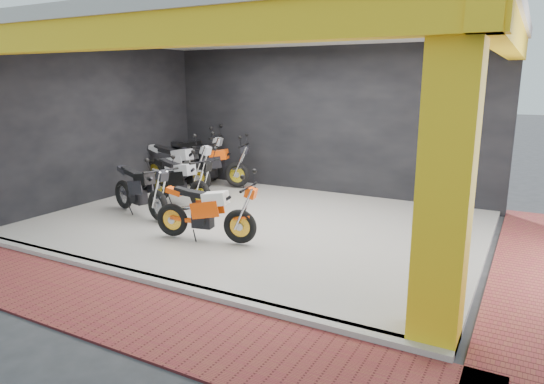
# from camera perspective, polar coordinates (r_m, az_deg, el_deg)

# --- Properties ---
(ground) EXTENTS (80.00, 80.00, 0.00)m
(ground) POSITION_cam_1_polar(r_m,az_deg,el_deg) (7.70, -9.20, -7.84)
(ground) COLOR #2D2D30
(ground) RESTS_ON ground
(showroom_floor) EXTENTS (8.00, 6.00, 0.10)m
(showroom_floor) POSITION_cam_1_polar(r_m,az_deg,el_deg) (9.26, -1.63, -3.77)
(showroom_floor) COLOR beige
(showroom_floor) RESTS_ON ground
(showroom_ceiling) EXTENTS (8.40, 6.40, 0.20)m
(showroom_ceiling) POSITION_cam_1_polar(r_m,az_deg,el_deg) (8.91, -1.79, 18.66)
(showroom_ceiling) COLOR beige
(showroom_ceiling) RESTS_ON corner_column
(back_wall) EXTENTS (8.20, 0.20, 3.50)m
(back_wall) POSITION_cam_1_polar(r_m,az_deg,el_deg) (11.69, 6.05, 8.15)
(back_wall) COLOR black
(back_wall) RESTS_ON ground
(left_wall) EXTENTS (0.20, 6.20, 3.50)m
(left_wall) POSITION_cam_1_polar(r_m,az_deg,el_deg) (11.53, -19.74, 7.41)
(left_wall) COLOR black
(left_wall) RESTS_ON ground
(corner_column) EXTENTS (0.50, 0.50, 3.50)m
(corner_column) POSITION_cam_1_polar(r_m,az_deg,el_deg) (5.05, 19.84, 1.21)
(corner_column) COLOR yellow
(corner_column) RESTS_ON ground
(header_beam_front) EXTENTS (8.40, 0.30, 0.40)m
(header_beam_front) POSITION_cam_1_polar(r_m,az_deg,el_deg) (6.48, -15.97, 17.69)
(header_beam_front) COLOR yellow
(header_beam_front) RESTS_ON corner_column
(header_beam_right) EXTENTS (0.30, 6.40, 0.40)m
(header_beam_right) POSITION_cam_1_polar(r_m,az_deg,el_deg) (7.69, 26.07, 16.08)
(header_beam_right) COLOR yellow
(header_beam_right) RESTS_ON corner_column
(floor_kerb) EXTENTS (8.00, 0.20, 0.10)m
(floor_kerb) POSITION_cam_1_polar(r_m,az_deg,el_deg) (6.97, -14.41, -9.93)
(floor_kerb) COLOR beige
(floor_kerb) RESTS_ON ground
(paver_front) EXTENTS (9.00, 1.40, 0.03)m
(paver_front) POSITION_cam_1_polar(r_m,az_deg,el_deg) (6.49, -19.17, -12.36)
(paver_front) COLOR maroon
(paver_front) RESTS_ON ground
(moto_hero) EXTENTS (2.01, 1.04, 1.17)m
(moto_hero) POSITION_cam_1_polar(r_m,az_deg,el_deg) (7.82, -3.82, -2.12)
(moto_hero) COLOR #FF4D0A
(moto_hero) RESTS_ON showroom_floor
(moto_row_a) EXTENTS (2.18, 1.19, 1.26)m
(moto_row_a) POSITION_cam_1_polar(r_m,az_deg,el_deg) (9.96, -8.50, 1.33)
(moto_row_a) COLOR black
(moto_row_a) RESTS_ON showroom_floor
(moto_row_b) EXTENTS (2.12, 1.26, 1.22)m
(moto_row_b) POSITION_cam_1_polar(r_m,az_deg,el_deg) (9.31, -13.36, 0.17)
(moto_row_b) COLOR black
(moto_row_b) RESTS_ON showroom_floor
(moto_row_c) EXTENTS (2.23, 1.31, 1.29)m
(moto_row_c) POSITION_cam_1_polar(r_m,az_deg,el_deg) (12.03, -4.14, 3.48)
(moto_row_c) COLOR black
(moto_row_c) RESTS_ON showroom_floor
(moto_row_d) EXTENTS (2.49, 1.35, 1.44)m
(moto_row_d) POSITION_cam_1_polar(r_m,az_deg,el_deg) (12.82, -7.35, 4.35)
(moto_row_d) COLOR #A4A7AC
(moto_row_d) RESTS_ON showroom_floor
(moto_row_e) EXTENTS (2.34, 1.02, 1.40)m
(moto_row_e) POSITION_cam_1_polar(r_m,az_deg,el_deg) (11.50, -8.63, 3.22)
(moto_row_e) COLOR #B0B2B8
(moto_row_e) RESTS_ON showroom_floor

